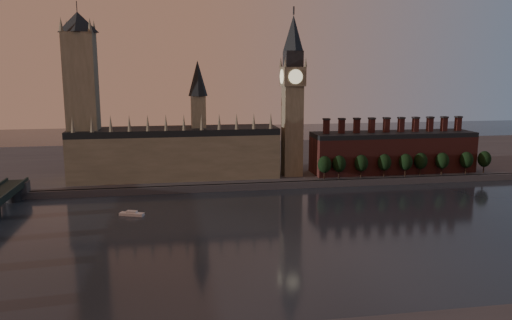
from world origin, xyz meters
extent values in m
plane|color=black|center=(0.00, 0.00, 0.00)|extent=(900.00, 900.00, 0.00)
cube|color=#46464B|center=(0.00, 90.00, 2.00)|extent=(900.00, 4.00, 4.00)
cube|color=#46464B|center=(0.00, 180.00, 2.00)|extent=(900.00, 180.00, 4.00)
cube|color=#7E735A|center=(-65.00, 115.00, 18.00)|extent=(130.00, 30.00, 28.00)
cube|color=black|center=(-65.00, 115.00, 34.00)|extent=(130.00, 30.00, 4.00)
cube|color=#7E735A|center=(-50.00, 115.00, 44.00)|extent=(9.00, 9.00, 24.00)
cone|color=black|center=(-50.00, 115.00, 67.00)|extent=(12.00, 12.00, 22.00)
cone|color=#7E735A|center=(-124.00, 101.00, 41.00)|extent=(2.60, 2.60, 10.00)
cone|color=#7E735A|center=(-113.27, 101.00, 41.00)|extent=(2.60, 2.60, 10.00)
cone|color=#7E735A|center=(-102.55, 101.00, 41.00)|extent=(2.60, 2.60, 10.00)
cone|color=#7E735A|center=(-91.82, 101.00, 41.00)|extent=(2.60, 2.60, 10.00)
cone|color=#7E735A|center=(-81.09, 101.00, 41.00)|extent=(2.60, 2.60, 10.00)
cone|color=#7E735A|center=(-70.36, 101.00, 41.00)|extent=(2.60, 2.60, 10.00)
cone|color=#7E735A|center=(-59.64, 101.00, 41.00)|extent=(2.60, 2.60, 10.00)
cone|color=#7E735A|center=(-48.91, 101.00, 41.00)|extent=(2.60, 2.60, 10.00)
cone|color=#7E735A|center=(-38.18, 101.00, 41.00)|extent=(2.60, 2.60, 10.00)
cone|color=#7E735A|center=(-27.45, 101.00, 41.00)|extent=(2.60, 2.60, 10.00)
cone|color=#7E735A|center=(-16.73, 101.00, 41.00)|extent=(2.60, 2.60, 10.00)
cone|color=#7E735A|center=(-6.00, 101.00, 41.00)|extent=(2.60, 2.60, 10.00)
cube|color=#7E735A|center=(-120.00, 115.00, 49.00)|extent=(18.00, 18.00, 90.00)
cone|color=black|center=(-120.00, 115.00, 100.00)|extent=(24.00, 24.00, 12.00)
cylinder|color=#232326|center=(-120.00, 115.00, 106.00)|extent=(0.50, 0.50, 12.00)
cone|color=#7E735A|center=(-128.00, 107.00, 98.00)|extent=(3.00, 3.00, 8.00)
cone|color=#7E735A|center=(-112.00, 107.00, 98.00)|extent=(3.00, 3.00, 8.00)
cone|color=#7E735A|center=(-128.00, 123.00, 98.00)|extent=(3.00, 3.00, 8.00)
cone|color=#7E735A|center=(-112.00, 123.00, 98.00)|extent=(3.00, 3.00, 8.00)
cube|color=#7E735A|center=(10.00, 110.00, 33.00)|extent=(12.00, 12.00, 58.00)
cube|color=#7E735A|center=(10.00, 110.00, 68.00)|extent=(14.00, 14.00, 12.00)
cube|color=#232326|center=(10.00, 110.00, 79.00)|extent=(11.00, 11.00, 10.00)
cone|color=black|center=(10.00, 110.00, 95.00)|extent=(13.00, 13.00, 22.00)
cylinder|color=#232326|center=(10.00, 110.00, 108.50)|extent=(1.00, 1.00, 5.00)
cylinder|color=beige|center=(10.00, 102.80, 68.00)|extent=(9.00, 0.50, 9.00)
cylinder|color=beige|center=(10.00, 117.20, 68.00)|extent=(9.00, 0.50, 9.00)
cylinder|color=beige|center=(2.80, 110.00, 68.00)|extent=(0.50, 9.00, 9.00)
cylinder|color=beige|center=(17.20, 110.00, 68.00)|extent=(0.50, 9.00, 9.00)
cone|color=#7E735A|center=(3.50, 103.50, 77.00)|extent=(2.00, 2.00, 6.00)
cone|color=#7E735A|center=(16.50, 103.50, 77.00)|extent=(2.00, 2.00, 6.00)
cone|color=#7E735A|center=(3.50, 116.50, 77.00)|extent=(2.00, 2.00, 6.00)
cone|color=#7E735A|center=(16.50, 116.50, 77.00)|extent=(2.00, 2.00, 6.00)
cube|color=#5D2723|center=(80.00, 110.00, 16.00)|extent=(110.00, 25.00, 24.00)
cube|color=black|center=(80.00, 110.00, 29.50)|extent=(110.00, 25.00, 3.00)
cube|color=#5D2723|center=(33.00, 110.00, 35.50)|extent=(3.50, 3.50, 9.00)
cube|color=#232326|center=(33.00, 110.00, 40.50)|extent=(4.20, 4.20, 1.00)
cube|color=#5D2723|center=(43.44, 110.00, 35.50)|extent=(3.50, 3.50, 9.00)
cube|color=#232326|center=(43.44, 110.00, 40.50)|extent=(4.20, 4.20, 1.00)
cube|color=#5D2723|center=(53.89, 110.00, 35.50)|extent=(3.50, 3.50, 9.00)
cube|color=#232326|center=(53.89, 110.00, 40.50)|extent=(4.20, 4.20, 1.00)
cube|color=#5D2723|center=(64.33, 110.00, 35.50)|extent=(3.50, 3.50, 9.00)
cube|color=#232326|center=(64.33, 110.00, 40.50)|extent=(4.20, 4.20, 1.00)
cube|color=#5D2723|center=(74.78, 110.00, 35.50)|extent=(3.50, 3.50, 9.00)
cube|color=#232326|center=(74.78, 110.00, 40.50)|extent=(4.20, 4.20, 1.00)
cube|color=#5D2723|center=(85.22, 110.00, 35.50)|extent=(3.50, 3.50, 9.00)
cube|color=#232326|center=(85.22, 110.00, 40.50)|extent=(4.20, 4.20, 1.00)
cube|color=#5D2723|center=(95.67, 110.00, 35.50)|extent=(3.50, 3.50, 9.00)
cube|color=#232326|center=(95.67, 110.00, 40.50)|extent=(4.20, 4.20, 1.00)
cube|color=#5D2723|center=(106.11, 110.00, 35.50)|extent=(3.50, 3.50, 9.00)
cube|color=#232326|center=(106.11, 110.00, 40.50)|extent=(4.20, 4.20, 1.00)
cube|color=#5D2723|center=(116.56, 110.00, 35.50)|extent=(3.50, 3.50, 9.00)
cube|color=#232326|center=(116.56, 110.00, 40.50)|extent=(4.20, 4.20, 1.00)
cube|color=#5D2723|center=(127.00, 110.00, 35.50)|extent=(3.50, 3.50, 9.00)
cube|color=#232326|center=(127.00, 110.00, 40.50)|extent=(4.20, 4.20, 1.00)
cylinder|color=black|center=(27.37, 94.10, 7.00)|extent=(0.80, 0.80, 6.00)
ellipsoid|color=black|center=(27.37, 94.10, 13.50)|extent=(8.60, 8.60, 10.75)
cylinder|color=black|center=(37.09, 94.48, 7.00)|extent=(0.80, 0.80, 6.00)
ellipsoid|color=black|center=(37.09, 94.48, 13.50)|extent=(8.60, 8.60, 10.75)
cylinder|color=black|center=(51.91, 94.51, 7.00)|extent=(0.80, 0.80, 6.00)
ellipsoid|color=black|center=(51.91, 94.51, 13.50)|extent=(8.60, 8.60, 10.75)
cylinder|color=black|center=(67.65, 94.59, 7.00)|extent=(0.80, 0.80, 6.00)
ellipsoid|color=black|center=(67.65, 94.59, 13.50)|extent=(8.60, 8.60, 10.75)
cylinder|color=black|center=(81.77, 93.57, 7.00)|extent=(0.80, 0.80, 6.00)
ellipsoid|color=black|center=(81.77, 93.57, 13.50)|extent=(8.60, 8.60, 10.75)
cylinder|color=black|center=(93.24, 95.48, 7.00)|extent=(0.80, 0.80, 6.00)
ellipsoid|color=black|center=(93.24, 95.48, 13.50)|extent=(8.60, 8.60, 10.75)
cylinder|color=black|center=(107.56, 93.88, 7.00)|extent=(0.80, 0.80, 6.00)
ellipsoid|color=black|center=(107.56, 93.88, 13.50)|extent=(8.60, 8.60, 10.75)
cylinder|color=black|center=(125.07, 94.04, 7.00)|extent=(0.80, 0.80, 6.00)
ellipsoid|color=black|center=(125.07, 94.04, 13.50)|extent=(8.60, 8.60, 10.75)
cylinder|color=black|center=(138.66, 94.90, 7.00)|extent=(0.80, 0.80, 6.00)
ellipsoid|color=black|center=(138.66, 94.90, 13.50)|extent=(8.60, 8.60, 10.75)
cube|color=#46464B|center=(-155.00, 90.00, 7.00)|extent=(14.00, 8.00, 6.00)
cylinder|color=#232326|center=(-155.00, 85.00, 3.88)|extent=(8.00, 8.00, 7.75)
cube|color=white|center=(-88.08, 45.98, 0.70)|extent=(12.75, 7.59, 1.41)
cube|color=white|center=(-88.08, 45.98, 1.93)|extent=(5.86, 4.31, 1.05)
camera|label=1|loc=(-67.03, -202.75, 72.05)|focal=35.00mm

